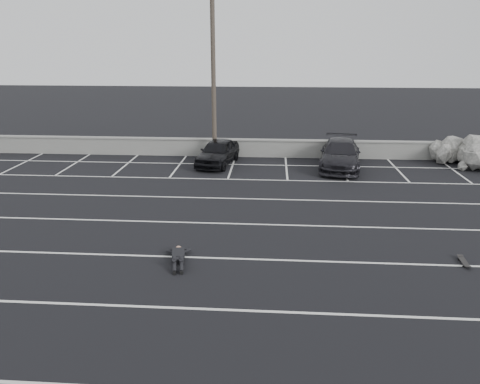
# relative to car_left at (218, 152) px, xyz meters

# --- Properties ---
(ground) EXTENTS (120.00, 120.00, 0.00)m
(ground) POSITION_rel_car_left_xyz_m (2.84, -11.97, -0.71)
(ground) COLOR black
(ground) RESTS_ON ground
(seawall) EXTENTS (50.00, 0.45, 1.06)m
(seawall) POSITION_rel_car_left_xyz_m (2.84, 2.03, -0.16)
(seawall) COLOR gray
(seawall) RESTS_ON ground
(stall_lines) EXTENTS (36.00, 20.05, 0.01)m
(stall_lines) POSITION_rel_car_left_xyz_m (2.76, -7.56, -0.71)
(stall_lines) COLOR silver
(stall_lines) RESTS_ON ground
(car_left) EXTENTS (2.44, 4.41, 1.42)m
(car_left) POSITION_rel_car_left_xyz_m (0.00, 0.00, 0.00)
(car_left) COLOR black
(car_left) RESTS_ON ground
(car_right) EXTENTS (2.84, 5.42, 1.50)m
(car_right) POSITION_rel_car_left_xyz_m (6.76, -0.23, 0.04)
(car_right) COLOR black
(car_right) RESTS_ON ground
(utility_pole) EXTENTS (1.30, 0.26, 9.78)m
(utility_pole) POSITION_rel_car_left_xyz_m (-0.33, 1.23, 4.24)
(utility_pole) COLOR #4C4238
(utility_pole) RESTS_ON ground
(trash_bin) EXTENTS (0.65, 0.65, 0.93)m
(trash_bin) POSITION_rel_car_left_xyz_m (6.85, 1.63, -0.24)
(trash_bin) COLOR #262629
(trash_bin) RESTS_ON ground
(riprap_pile) EXTENTS (5.02, 4.23, 1.24)m
(riprap_pile) POSITION_rel_car_left_xyz_m (14.38, 0.54, -0.19)
(riprap_pile) COLOR #9B9991
(riprap_pile) RESTS_ON ground
(person) EXTENTS (1.62, 2.47, 0.43)m
(person) POSITION_rel_car_left_xyz_m (0.13, -12.05, -0.49)
(person) COLOR black
(person) RESTS_ON ground
(skateboard) EXTENTS (0.23, 0.72, 0.09)m
(skateboard) POSITION_rel_car_left_xyz_m (9.10, -11.81, -0.64)
(skateboard) COLOR black
(skateboard) RESTS_ON ground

